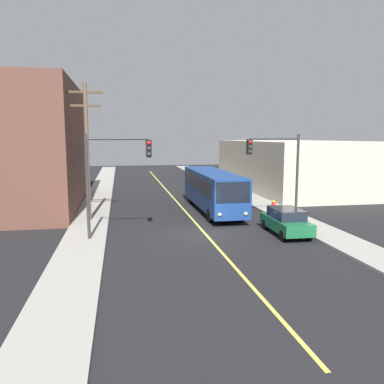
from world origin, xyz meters
name	(u,v)px	position (x,y,z in m)	size (l,w,h in m)	color
ground_plane	(204,233)	(0.00, 0.00, 0.00)	(120.00, 120.00, 0.00)	black
sidewalk_left	(95,207)	(-7.25, 10.00, 0.07)	(2.50, 90.00, 0.15)	gray
sidewalk_right	(259,202)	(7.25, 10.00, 0.07)	(2.50, 90.00, 0.15)	gray
lane_stripe_center	(173,197)	(0.00, 15.00, 0.01)	(0.16, 60.00, 0.01)	#D8CC4C
building_left_brick	(18,147)	(-13.49, 11.69, 5.10)	(10.00, 17.74, 10.21)	brown
building_right_warehouse	(294,165)	(14.50, 18.58, 2.76)	(12.00, 22.03, 5.52)	beige
city_bus	(212,189)	(2.20, 7.07, 1.82)	(2.62, 12.17, 3.20)	navy
parked_car_green	(286,221)	(4.86, -1.32, 0.84)	(1.89, 4.43, 1.62)	#196038
utility_pole_near	(87,146)	(-7.32, 4.64, 5.36)	(2.40, 0.28, 9.43)	brown
traffic_signal_left_corner	(115,166)	(-5.41, -0.78, 4.30)	(3.75, 0.48, 6.00)	#2D2D33
traffic_signal_right_corner	(277,162)	(5.41, 1.74, 4.30)	(3.75, 0.48, 6.00)	#2D2D33
fire_hydrant	(273,205)	(6.85, 5.58, 0.58)	(0.44, 0.26, 0.84)	red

